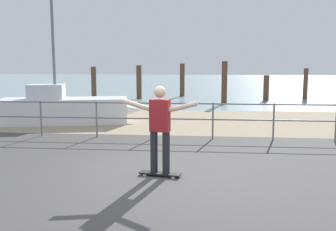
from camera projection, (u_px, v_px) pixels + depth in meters
The scene contains 13 objects.
ground_plane at pixel (148, 194), 6.25m from camera, with size 24.00×10.00×0.04m, color #474444.
beach_strip at pixel (180, 121), 14.13m from camera, with size 24.00×6.00×0.04m, color tan.
sea_surface at pixel (196, 82), 41.73m from camera, with size 72.00×50.00×0.04m, color #849EA3.
railing_fence at pixel (125, 114), 10.81m from camera, with size 11.72×0.05×1.05m.
sailboat at pixel (69, 109), 13.47m from camera, with size 5.07×2.31×5.36m.
skateboard at pixel (160, 174), 7.19m from camera, with size 0.82×0.35×0.08m.
skateboarder at pixel (160, 124), 7.06m from camera, with size 1.44×0.36×1.65m.
groyne_post_0 at pixel (94, 84), 21.62m from camera, with size 0.29×0.29×1.93m, color #513826.
groyne_post_1 at pixel (139, 82), 22.35m from camera, with size 0.31×0.31×2.00m, color #513826.
groyne_post_2 at pixel (182, 80), 24.02m from camera, with size 0.30×0.30×2.10m, color #513826.
groyne_post_3 at pixel (224, 83), 19.78m from camera, with size 0.30×0.30×2.23m, color #513826.
groyne_post_4 at pixel (266, 88), 21.39m from camera, with size 0.31×0.31×1.45m, color #513826.
groyne_post_5 at pixel (306, 84), 22.26m from camera, with size 0.26×0.26×1.83m, color #513826.
Camera 1 is at (0.90, -6.94, 2.16)m, focal length 40.45 mm.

